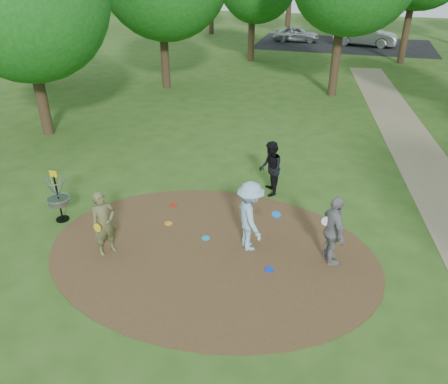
# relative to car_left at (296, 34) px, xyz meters

# --- Properties ---
(ground) EXTENTS (100.00, 100.00, 0.00)m
(ground) POSITION_rel_car_left_xyz_m (1.97, -30.16, -0.64)
(ground) COLOR #2D5119
(ground) RESTS_ON ground
(dirt_clearing) EXTENTS (8.40, 8.40, 0.02)m
(dirt_clearing) POSITION_rel_car_left_xyz_m (1.97, -30.16, -0.63)
(dirt_clearing) COLOR #47301C
(dirt_clearing) RESTS_ON ground
(parking_lot) EXTENTS (14.00, 8.00, 0.01)m
(parking_lot) POSITION_rel_car_left_xyz_m (3.97, -0.16, -0.63)
(parking_lot) COLOR black
(parking_lot) RESTS_ON ground
(player_observer_with_disc) EXTENTS (0.69, 0.75, 1.71)m
(player_observer_with_disc) POSITION_rel_car_left_xyz_m (-0.53, -30.86, 0.22)
(player_observer_with_disc) COLOR brown
(player_observer_with_disc) RESTS_ON ground
(player_throwing_with_disc) EXTENTS (1.40, 1.39, 1.86)m
(player_throwing_with_disc) POSITION_rel_car_left_xyz_m (2.85, -29.70, 0.29)
(player_throwing_with_disc) COLOR #97C1E2
(player_throwing_with_disc) RESTS_ON ground
(player_walking_with_disc) EXTENTS (0.86, 0.98, 1.72)m
(player_walking_with_disc) POSITION_rel_car_left_xyz_m (2.81, -26.73, 0.22)
(player_walking_with_disc) COLOR black
(player_walking_with_disc) RESTS_ON ground
(player_waiting_with_disc) EXTENTS (0.88, 1.15, 1.81)m
(player_waiting_with_disc) POSITION_rel_car_left_xyz_m (4.87, -29.75, 0.27)
(player_waiting_with_disc) COLOR gray
(player_waiting_with_disc) RESTS_ON ground
(disc_ground_cyan) EXTENTS (0.22, 0.22, 0.02)m
(disc_ground_cyan) POSITION_rel_car_left_xyz_m (1.67, -29.65, -0.61)
(disc_ground_cyan) COLOR #1898C2
(disc_ground_cyan) RESTS_ON dirt_clearing
(disc_ground_blue) EXTENTS (0.22, 0.22, 0.02)m
(disc_ground_blue) POSITION_rel_car_left_xyz_m (3.52, -30.47, -0.61)
(disc_ground_blue) COLOR #0C35D1
(disc_ground_blue) RESTS_ON dirt_clearing
(disc_ground_red) EXTENTS (0.22, 0.22, 0.02)m
(disc_ground_red) POSITION_rel_car_left_xyz_m (0.20, -28.30, -0.61)
(disc_ground_red) COLOR #B62112
(disc_ground_red) RESTS_ON dirt_clearing
(car_left) EXTENTS (3.85, 1.79, 1.28)m
(car_left) POSITION_rel_car_left_xyz_m (0.00, 0.00, 0.00)
(car_left) COLOR #A5AAAD
(car_left) RESTS_ON ground
(car_right) EXTENTS (5.05, 2.42, 1.60)m
(car_right) POSITION_rel_car_left_xyz_m (5.58, -0.26, 0.16)
(car_right) COLOR #A9A9B1
(car_right) RESTS_ON ground
(disc_ground_orange) EXTENTS (0.22, 0.22, 0.02)m
(disc_ground_orange) POSITION_rel_car_left_xyz_m (0.45, -29.27, -0.61)
(disc_ground_orange) COLOR orange
(disc_ground_orange) RESTS_ON dirt_clearing
(disc_golf_basket) EXTENTS (0.63, 0.63, 1.54)m
(disc_golf_basket) POSITION_rel_car_left_xyz_m (-2.53, -29.86, 0.24)
(disc_golf_basket) COLOR black
(disc_golf_basket) RESTS_ON ground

